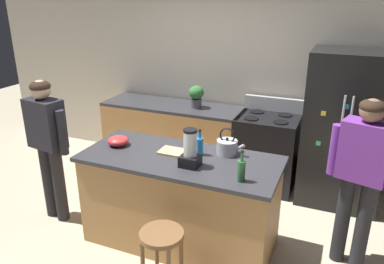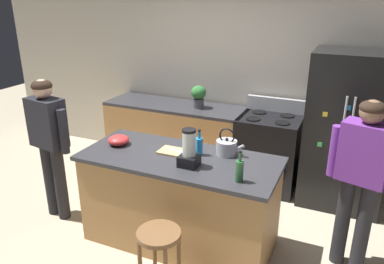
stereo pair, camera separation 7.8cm
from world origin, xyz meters
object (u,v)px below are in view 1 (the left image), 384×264
object	(u,v)px
kitchen_island	(180,200)
bottle_olive_oil	(241,170)
person_by_sink_right	(362,170)
cutting_board	(175,152)
tea_kettle	(227,146)
refrigerator	(344,130)
bottle_soda	(200,146)
potted_plant	(196,95)
mixing_bowl	(118,141)
chef_knife	(176,151)
stove_range	(266,151)
bar_stool	(162,246)
blender_appliance	(190,151)
person_by_island_left	(47,138)

from	to	relation	value
kitchen_island	bottle_olive_oil	world-z (taller)	bottle_olive_oil
kitchen_island	person_by_sink_right	size ratio (longest dim) A/B	1.18
cutting_board	tea_kettle	bearing A→B (deg)	19.85
refrigerator	person_by_sink_right	distance (m)	1.20
kitchen_island	cutting_board	distance (m)	0.49
bottle_soda	tea_kettle	size ratio (longest dim) A/B	0.93
kitchen_island	potted_plant	world-z (taller)	potted_plant
person_by_sink_right	mixing_bowl	xyz separation A→B (m)	(-2.29, -0.28, 0.02)
potted_plant	tea_kettle	distance (m)	1.56
kitchen_island	mixing_bowl	distance (m)	0.87
refrigerator	chef_knife	size ratio (longest dim) A/B	8.28
stove_range	cutting_board	size ratio (longest dim) A/B	3.76
refrigerator	stove_range	size ratio (longest dim) A/B	1.62
bar_stool	bottle_olive_oil	world-z (taller)	bottle_olive_oil
stove_range	potted_plant	size ratio (longest dim) A/B	3.76
person_by_sink_right	refrigerator	bearing A→B (deg)	98.33
blender_appliance	tea_kettle	xyz separation A→B (m)	(0.22, 0.38, -0.07)
person_by_sink_right	mixing_bowl	size ratio (longest dim) A/B	7.43
person_by_island_left	potted_plant	xyz separation A→B (m)	(1.02, 1.68, 0.16)
person_by_island_left	bottle_soda	xyz separation A→B (m)	(1.63, 0.26, 0.08)
potted_plant	mixing_bowl	world-z (taller)	potted_plant
person_by_island_left	bar_stool	bearing A→B (deg)	-19.74
bar_stool	mixing_bowl	size ratio (longest dim) A/B	2.87
refrigerator	blender_appliance	size ratio (longest dim) A/B	5.20
potted_plant	tea_kettle	xyz separation A→B (m)	(0.85, -1.31, -0.09)
refrigerator	bar_stool	bearing A→B (deg)	-119.30
person_by_sink_right	cutting_board	xyz separation A→B (m)	(-1.67, -0.24, -0.02)
bar_stool	blender_appliance	bearing A→B (deg)	90.04
tea_kettle	bar_stool	bearing A→B (deg)	-103.09
bar_stool	blender_appliance	size ratio (longest dim) A/B	1.77
bottle_olive_oil	mixing_bowl	world-z (taller)	bottle_olive_oil
bottle_soda	tea_kettle	world-z (taller)	tea_kettle
potted_plant	person_by_sink_right	bearing A→B (deg)	-31.18
stove_range	mixing_bowl	xyz separation A→B (m)	(-1.22, -1.50, 0.51)
stove_range	person_by_sink_right	distance (m)	1.69
tea_kettle	bottle_olive_oil	bearing A→B (deg)	-60.12
potted_plant	mixing_bowl	size ratio (longest dim) A/B	1.38
refrigerator	bottle_olive_oil	distance (m)	1.89
bar_stool	tea_kettle	bearing A→B (deg)	76.91
stove_range	bottle_soda	xyz separation A→B (m)	(-0.37, -1.40, 0.56)
person_by_sink_right	bottle_olive_oil	size ratio (longest dim) A/B	5.83
refrigerator	cutting_board	distance (m)	2.07
stove_range	person_by_sink_right	world-z (taller)	person_by_sink_right
kitchen_island	person_by_sink_right	xyz separation A→B (m)	(1.59, 0.31, 0.50)
bar_stool	mixing_bowl	world-z (taller)	mixing_bowl
refrigerator	chef_knife	world-z (taller)	refrigerator
kitchen_island	cutting_board	size ratio (longest dim) A/B	6.35
refrigerator	tea_kettle	size ratio (longest dim) A/B	6.61
refrigerator	person_by_island_left	xyz separation A→B (m)	(-2.89, -1.63, 0.05)
potted_plant	bottle_soda	bearing A→B (deg)	-66.70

